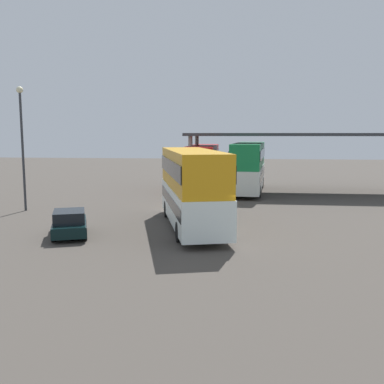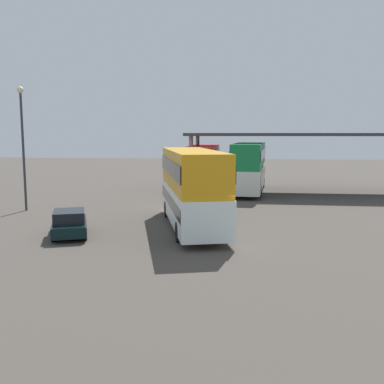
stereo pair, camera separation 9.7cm
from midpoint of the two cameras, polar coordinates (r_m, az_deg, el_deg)
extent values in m
plane|color=#4A433D|center=(21.16, 2.69, -6.68)|extent=(140.00, 140.00, 0.00)
cube|color=white|center=(24.39, 0.11, -1.62)|extent=(5.00, 10.67, 1.91)
cube|color=orange|center=(24.15, 0.12, 3.03)|extent=(4.87, 10.45, 2.06)
cube|color=black|center=(24.35, 0.11, -1.09)|extent=(4.93, 10.28, 0.65)
cube|color=black|center=(24.14, 0.12, 3.27)|extent=(4.93, 10.28, 0.83)
cube|color=black|center=(29.39, -1.36, 0.53)|extent=(2.06, 0.62, 1.14)
cube|color=orange|center=(29.29, -1.37, 2.31)|extent=(1.70, 0.51, 0.36)
cylinder|color=black|center=(27.54, -3.18, -2.25)|extent=(0.52, 1.04, 1.00)
cylinder|color=black|center=(27.83, 1.41, -2.14)|extent=(0.52, 1.04, 1.00)
cylinder|color=black|center=(21.26, -1.60, -5.22)|extent=(0.52, 1.04, 1.00)
cylinder|color=black|center=(21.63, 4.32, -5.01)|extent=(0.52, 1.04, 1.00)
cube|color=black|center=(23.37, -15.55, -4.33)|extent=(2.80, 3.97, 0.55)
cube|color=black|center=(23.08, -15.61, -3.05)|extent=(2.12, 2.40, 0.58)
cylinder|color=black|center=(24.54, -17.22, -4.29)|extent=(0.39, 0.63, 0.60)
cylinder|color=black|center=(24.50, -13.72, -4.19)|extent=(0.39, 0.63, 0.60)
cylinder|color=black|center=(22.35, -17.53, -5.47)|extent=(0.39, 0.63, 0.60)
cylinder|color=black|center=(22.30, -13.67, -5.35)|extent=(0.39, 0.63, 0.60)
cube|color=orange|center=(40.29, 1.57, 2.00)|extent=(2.50, 10.43, 1.82)
cube|color=red|center=(40.15, 1.58, 4.69)|extent=(2.43, 10.22, 1.97)
cube|color=black|center=(40.27, 1.57, 2.31)|extent=(2.54, 10.01, 0.62)
cube|color=black|center=(40.14, 1.58, 4.83)|extent=(2.54, 10.01, 0.79)
cube|color=black|center=(45.39, 2.11, 2.98)|extent=(2.11, 0.10, 1.09)
cube|color=orange|center=(45.33, 2.11, 4.08)|extent=(1.73, 0.08, 0.36)
cylinder|color=black|center=(43.67, 0.45, 1.44)|extent=(0.28, 1.00, 1.00)
cylinder|color=black|center=(43.50, 3.39, 1.40)|extent=(0.28, 1.00, 1.00)
cylinder|color=black|center=(37.29, -0.56, 0.37)|extent=(0.28, 1.00, 1.00)
cylinder|color=black|center=(37.10, 2.88, 0.32)|extent=(0.28, 1.00, 1.00)
cube|color=silver|center=(39.64, 7.53, 1.93)|extent=(3.45, 11.49, 1.93)
cube|color=#15773F|center=(39.49, 7.59, 4.83)|extent=(3.36, 11.26, 2.09)
cube|color=black|center=(39.61, 7.54, 2.26)|extent=(3.45, 11.05, 0.66)
cube|color=black|center=(39.48, 7.59, 4.99)|extent=(3.45, 11.05, 0.84)
cube|color=black|center=(45.18, 8.02, 2.99)|extent=(2.07, 0.29, 1.16)
cube|color=orange|center=(45.12, 8.04, 4.16)|extent=(1.71, 0.23, 0.36)
cylinder|color=black|center=(43.29, 6.38, 1.34)|extent=(0.37, 1.02, 1.00)
cylinder|color=black|center=(43.15, 9.28, 1.27)|extent=(0.37, 1.02, 1.00)
cylinder|color=black|center=(36.35, 5.41, 0.14)|extent=(0.37, 1.02, 1.00)
cylinder|color=black|center=(36.19, 8.87, 0.05)|extent=(0.37, 1.02, 1.00)
cube|color=#33353A|center=(39.84, 14.65, 7.27)|extent=(20.85, 6.69, 0.25)
cylinder|color=#9E9B93|center=(42.42, 0.80, 3.97)|extent=(0.36, 0.36, 5.01)
cylinder|color=#9E9B93|center=(37.24, -0.06, 3.46)|extent=(0.36, 0.36, 5.01)
cylinder|color=#33353A|center=(31.57, -21.04, 4.85)|extent=(0.16, 0.16, 7.93)
sphere|color=beige|center=(31.68, -21.41, 12.30)|extent=(0.44, 0.44, 0.44)
camera|label=1|loc=(0.05, -89.89, 0.02)|focal=40.91mm
camera|label=2|loc=(0.05, 90.11, -0.02)|focal=40.91mm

